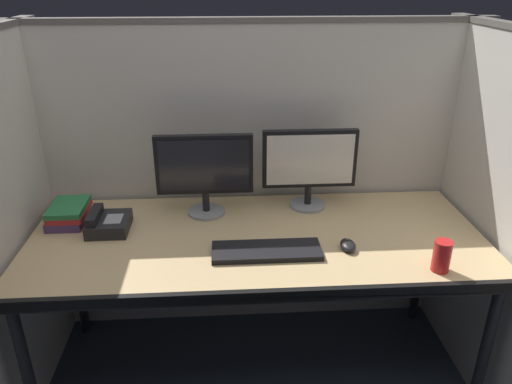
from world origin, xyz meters
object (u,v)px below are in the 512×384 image
at_px(keyboard_main, 267,251).
at_px(soda_can, 441,255).
at_px(desk, 257,248).
at_px(desk_phone, 108,223).
at_px(monitor_right, 309,164).
at_px(computer_mouse, 348,245).
at_px(monitor_left, 204,169).
at_px(book_stack, 69,213).

bearing_deg(keyboard_main, soda_can, -13.82).
bearing_deg(soda_can, desk, 156.80).
height_order(desk_phone, soda_can, soda_can).
bearing_deg(desk_phone, keyboard_main, -19.43).
xyz_separation_m(desk, desk_phone, (-0.63, 0.11, 0.08)).
height_order(monitor_right, computer_mouse, monitor_right).
bearing_deg(computer_mouse, monitor_right, 103.89).
xyz_separation_m(monitor_left, book_stack, (-0.60, -0.05, -0.17)).
distance_m(computer_mouse, soda_can, 0.35).
bearing_deg(monitor_left, keyboard_main, -56.14).
bearing_deg(book_stack, computer_mouse, -14.63).
xyz_separation_m(desk_phone, book_stack, (-0.18, 0.09, 0.01)).
xyz_separation_m(monitor_right, book_stack, (-1.08, -0.09, -0.17)).
xyz_separation_m(desk, computer_mouse, (0.36, -0.12, 0.07)).
distance_m(desk_phone, soda_can, 1.35).
xyz_separation_m(monitor_left, computer_mouse, (0.57, -0.35, -0.20)).
bearing_deg(desk, computer_mouse, -17.93).
bearing_deg(desk_phone, soda_can, -16.74).
relative_size(monitor_left, book_stack, 2.04).
xyz_separation_m(keyboard_main, soda_can, (0.63, -0.16, 0.05)).
bearing_deg(soda_can, monitor_right, 125.49).
xyz_separation_m(desk, monitor_left, (-0.22, 0.24, 0.27)).
distance_m(desk, computer_mouse, 0.38).
relative_size(monitor_right, computer_mouse, 4.48).
height_order(desk, monitor_right, monitor_right).
bearing_deg(monitor_left, soda_can, -30.77).
distance_m(desk_phone, book_stack, 0.20).
relative_size(monitor_left, keyboard_main, 1.00).
xyz_separation_m(keyboard_main, computer_mouse, (0.33, 0.01, 0.01)).
xyz_separation_m(monitor_right, desk_phone, (-0.89, -0.18, -0.18)).
bearing_deg(book_stack, desk, -13.16).
relative_size(keyboard_main, desk_phone, 2.26).
relative_size(soda_can, book_stack, 0.58).
distance_m(monitor_left, computer_mouse, 0.70).
xyz_separation_m(desk_phone, soda_can, (1.29, -0.39, 0.03)).
height_order(monitor_left, book_stack, monitor_left).
bearing_deg(desk_phone, desk, -9.49).
xyz_separation_m(monitor_right, keyboard_main, (-0.23, -0.41, -0.20)).
distance_m(soda_can, book_stack, 1.55).
distance_m(desk, soda_can, 0.73).
height_order(monitor_left, computer_mouse, monitor_left).
xyz_separation_m(keyboard_main, book_stack, (-0.85, 0.32, 0.03)).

